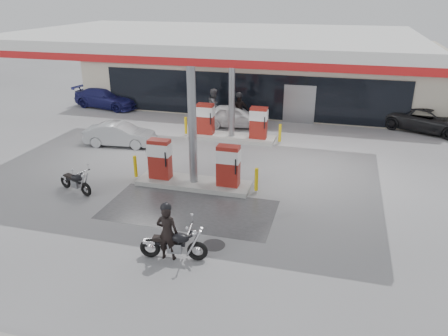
% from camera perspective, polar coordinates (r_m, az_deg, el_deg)
% --- Properties ---
extents(ground, '(90.00, 90.00, 0.00)m').
position_cam_1_polar(ground, '(15.66, -6.31, -5.18)').
color(ground, gray).
rests_on(ground, ground).
extents(wet_patch, '(6.00, 3.00, 0.00)m').
position_cam_1_polar(wet_patch, '(15.50, -4.58, -5.41)').
color(wet_patch, '#4C4C4F').
rests_on(wet_patch, ground).
extents(drain_cover, '(0.70, 0.70, 0.01)m').
position_cam_1_polar(drain_cover, '(13.44, -1.35, -10.02)').
color(drain_cover, '#38383A').
rests_on(drain_cover, ground).
extents(store_building, '(22.00, 8.22, 4.00)m').
position_cam_1_polar(store_building, '(29.75, 4.90, 12.16)').
color(store_building, '#BAB29C').
rests_on(store_building, ground).
extents(canopy, '(16.00, 10.02, 5.51)m').
position_cam_1_polar(canopy, '(18.74, -1.27, 16.40)').
color(canopy, silver).
rests_on(canopy, ground).
extents(pump_island_near, '(5.14, 1.30, 1.78)m').
position_cam_1_polar(pump_island_near, '(17.06, -4.00, -0.09)').
color(pump_island_near, '#9E9E99').
rests_on(pump_island_near, ground).
extents(pump_island_far, '(5.14, 1.30, 1.78)m').
position_cam_1_polar(pump_island_far, '(22.49, 1.00, 5.53)').
color(pump_island_far, '#9E9E99').
rests_on(pump_island_far, ground).
extents(main_motorcycle, '(1.98, 0.76, 1.02)m').
position_cam_1_polar(main_motorcycle, '(12.68, -6.47, -9.96)').
color(main_motorcycle, black).
rests_on(main_motorcycle, ground).
extents(biker_main, '(0.65, 0.46, 1.69)m').
position_cam_1_polar(biker_main, '(12.51, -7.43, -8.37)').
color(biker_main, black).
rests_on(biker_main, ground).
extents(parked_motorcycle, '(1.73, 0.94, 0.93)m').
position_cam_1_polar(parked_motorcycle, '(17.50, -18.79, -1.76)').
color(parked_motorcycle, black).
rests_on(parked_motorcycle, ground).
extents(sedan_white, '(3.84, 2.01, 1.25)m').
position_cam_1_polar(sedan_white, '(24.65, 1.36, 6.82)').
color(sedan_white, white).
rests_on(sedan_white, ground).
extents(attendant, '(0.77, 0.98, 1.97)m').
position_cam_1_polar(attendant, '(25.46, -1.27, 8.17)').
color(attendant, '#4F4E53').
rests_on(attendant, ground).
extents(hatchback_silver, '(3.57, 1.59, 1.14)m').
position_cam_1_polar(hatchback_silver, '(22.19, -13.44, 4.30)').
color(hatchback_silver, '#A0A3A7').
rests_on(hatchback_silver, ground).
extents(parked_car_left, '(4.81, 2.67, 1.32)m').
position_cam_1_polar(parked_car_left, '(29.86, -15.07, 8.88)').
color(parked_car_left, navy).
rests_on(parked_car_left, ground).
extents(parked_car_right, '(5.12, 3.76, 1.29)m').
position_cam_1_polar(parked_car_right, '(26.27, 25.18, 5.72)').
color(parked_car_right, black).
rests_on(parked_car_right, ground).
extents(biker_walking, '(1.18, 0.86, 1.86)m').
position_cam_1_polar(biker_walking, '(24.52, 1.96, 7.47)').
color(biker_walking, black).
rests_on(biker_walking, ground).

